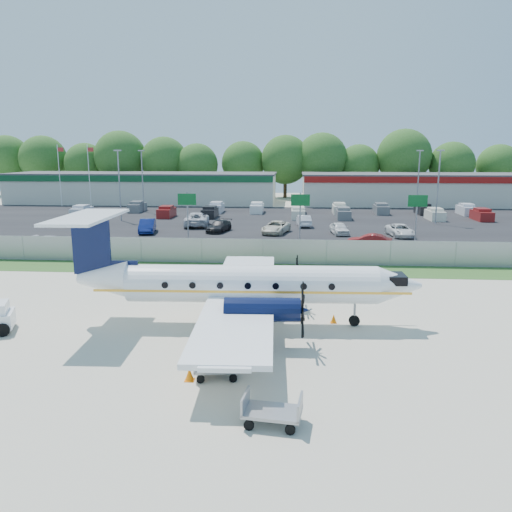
{
  "coord_description": "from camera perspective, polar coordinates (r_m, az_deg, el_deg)",
  "views": [
    {
      "loc": [
        2.32,
        -25.04,
        8.8
      ],
      "look_at": [
        0.0,
        6.0,
        2.3
      ],
      "focal_mm": 35.0,
      "sensor_mm": 36.0,
      "label": 1
    }
  ],
  "objects": [
    {
      "name": "light_pole_se",
      "position": [
        75.23,
        18.07,
        8.51
      ],
      "size": [
        0.9,
        0.35,
        9.09
      ],
      "color": "gray",
      "rests_on": "ground"
    },
    {
      "name": "cone_starboard_wing",
      "position": [
        41.05,
        0.25,
        -0.25
      ],
      "size": [
        0.35,
        0.35,
        0.49
      ],
      "color": "orange",
      "rests_on": "ground"
    },
    {
      "name": "flagpole_west",
      "position": [
        88.76,
        -21.53,
        8.95
      ],
      "size": [
        1.06,
        0.12,
        10.0
      ],
      "color": "white",
      "rests_on": "ground"
    },
    {
      "name": "parked_car_b",
      "position": [
        56.23,
        -4.24,
        2.76
      ],
      "size": [
        2.79,
        4.73,
        1.29
      ],
      "primitive_type": "imported",
      "rotation": [
        0.0,
        0.0,
        -0.24
      ],
      "color": "black",
      "rests_on": "ground"
    },
    {
      "name": "tree_line",
      "position": [
        99.45,
        2.94,
        6.71
      ],
      "size": [
        112.0,
        6.0,
        14.0
      ],
      "primitive_type": null,
      "color": "#265519",
      "rests_on": "ground"
    },
    {
      "name": "road_car_west",
      "position": [
        49.28,
        -22.17,
        0.63
      ],
      "size": [
        4.6,
        2.35,
        1.28
      ],
      "primitive_type": "imported",
      "rotation": [
        0.0,
        0.0,
        1.44
      ],
      "color": "silver",
      "rests_on": "ground"
    },
    {
      "name": "parked_car_f",
      "position": [
        60.94,
        -6.77,
        3.41
      ],
      "size": [
        3.54,
        6.37,
        1.68
      ],
      "primitive_type": "imported",
      "rotation": [
        0.0,
        0.0,
        3.27
      ],
      "color": "silver",
      "rests_on": "ground"
    },
    {
      "name": "building_east",
      "position": [
        90.39,
        19.61,
        7.21
      ],
      "size": [
        44.4,
        12.4,
        5.24
      ],
      "color": "beige",
      "rests_on": "ground"
    },
    {
      "name": "building_west",
      "position": [
        91.12,
        -12.64,
        7.64
      ],
      "size": [
        46.4,
        12.4,
        5.24
      ],
      "color": "beige",
      "rests_on": "ground"
    },
    {
      "name": "aircraft",
      "position": [
        25.56,
        -1.39,
        -3.21
      ],
      "size": [
        18.24,
        18.01,
        5.66
      ],
      "color": "white",
      "rests_on": "ground"
    },
    {
      "name": "road_car_mid",
      "position": [
        47.45,
        12.75,
        0.82
      ],
      "size": [
        4.38,
        2.25,
        1.38
      ],
      "primitive_type": "imported",
      "rotation": [
        0.0,
        0.0,
        -1.77
      ],
      "color": "maroon",
      "rests_on": "ground"
    },
    {
      "name": "parked_car_c",
      "position": [
        55.08,
        2.29,
        2.6
      ],
      "size": [
        3.43,
        5.35,
        1.37
      ],
      "primitive_type": "imported",
      "rotation": [
        0.0,
        0.0,
        -0.25
      ],
      "color": "beige",
      "rests_on": "ground"
    },
    {
      "name": "light_pole_ne",
      "position": [
        65.57,
        20.11,
        7.97
      ],
      "size": [
        0.9,
        0.35,
        9.09
      ],
      "color": "gray",
      "rests_on": "ground"
    },
    {
      "name": "grass_verge",
      "position": [
        38.14,
        0.67,
        -1.53
      ],
      "size": [
        170.0,
        4.0,
        0.02
      ],
      "primitive_type": "cube",
      "color": "#2D561E",
      "rests_on": "ground"
    },
    {
      "name": "parked_car_a",
      "position": [
        56.73,
        -12.29,
        2.6
      ],
      "size": [
        2.46,
        4.82,
        1.51
      ],
      "primitive_type": "imported",
      "rotation": [
        0.0,
        0.0,
        0.19
      ],
      "color": "navy",
      "rests_on": "ground"
    },
    {
      "name": "parked_car_d",
      "position": [
        55.09,
        9.48,
        2.44
      ],
      "size": [
        2.15,
        4.06,
        1.31
      ],
      "primitive_type": "imported",
      "rotation": [
        0.0,
        0.0,
        0.16
      ],
      "color": "silver",
      "rests_on": "ground"
    },
    {
      "name": "cone_nose",
      "position": [
        26.7,
        8.86,
        -7.1
      ],
      "size": [
        0.33,
        0.33,
        0.47
      ],
      "color": "orange",
      "rests_on": "ground"
    },
    {
      "name": "access_road",
      "position": [
        44.97,
        1.23,
        0.53
      ],
      "size": [
        170.0,
        8.0,
        0.02
      ],
      "primitive_type": "cube",
      "color": "black",
      "rests_on": "ground"
    },
    {
      "name": "light_pole_sw",
      "position": [
        76.45,
        -12.86,
        8.83
      ],
      "size": [
        0.9,
        0.35,
        9.09
      ],
      "color": "gray",
      "rests_on": "ground"
    },
    {
      "name": "flagpole_east",
      "position": [
        86.72,
        -18.51,
        9.11
      ],
      "size": [
        1.06,
        0.12,
        10.0
      ],
      "color": "white",
      "rests_on": "ground"
    },
    {
      "name": "ground",
      "position": [
        26.64,
        -0.97,
        -7.5
      ],
      "size": [
        170.0,
        170.0,
        0.0
      ],
      "primitive_type": "plane",
      "color": "beige",
      "rests_on": "ground"
    },
    {
      "name": "cone_port_wing",
      "position": [
        20.27,
        -7.62,
        -13.26
      ],
      "size": [
        0.38,
        0.38,
        0.53
      ],
      "color": "orange",
      "rests_on": "ground"
    },
    {
      "name": "sign_mid",
      "position": [
        48.23,
        5.08,
        5.58
      ],
      "size": [
        1.8,
        0.26,
        5.0
      ],
      "color": "gray",
      "rests_on": "ground"
    },
    {
      "name": "parking_lot",
      "position": [
        65.67,
        2.22,
        4.1
      ],
      "size": [
        170.0,
        32.0,
        0.02
      ],
      "primitive_type": "cube",
      "color": "black",
      "rests_on": "ground"
    },
    {
      "name": "baggage_cart_far",
      "position": [
        17.16,
        1.87,
        -17.26
      ],
      "size": [
        2.05,
        1.39,
        1.01
      ],
      "color": "gray",
      "rests_on": "ground"
    },
    {
      "name": "parked_car_e",
      "position": [
        55.22,
        16.11,
        2.16
      ],
      "size": [
        2.7,
        4.9,
        1.3
      ],
      "primitive_type": "imported",
      "rotation": [
        0.0,
        0.0,
        0.12
      ],
      "color": "silver",
      "rests_on": "ground"
    },
    {
      "name": "baggage_cart_near",
      "position": [
        20.35,
        -4.49,
        -12.5
      ],
      "size": [
        1.94,
        1.33,
        0.95
      ],
      "color": "gray",
      "rests_on": "ground"
    },
    {
      "name": "sign_right",
      "position": [
        49.62,
        17.94,
        5.23
      ],
      "size": [
        1.8,
        0.26,
        5.0
      ],
      "color": "gray",
      "rests_on": "ground"
    },
    {
      "name": "far_parking_rows",
      "position": [
        70.63,
        2.37,
        4.63
      ],
      "size": [
        56.0,
        10.0,
        1.6
      ],
      "primitive_type": null,
      "color": "gray",
      "rests_on": "ground"
    },
    {
      "name": "perimeter_fence",
      "position": [
        39.88,
        0.86,
        0.52
      ],
      "size": [
        120.0,
        0.06,
        1.99
      ],
      "color": "gray",
      "rests_on": "ground"
    },
    {
      "name": "sign_left",
      "position": [
        49.32,
        -7.87,
        5.65
      ],
      "size": [
        1.8,
        0.26,
        5.0
      ],
      "color": "gray",
      "rests_on": "ground"
    },
    {
      "name": "light_pole_nw",
      "position": [
        66.97,
        -15.37,
        8.33
      ],
      "size": [
        0.9,
        0.35,
        9.09
      ],
      "color": "gray",
      "rests_on": "ground"
    },
    {
      "name": "parked_car_g",
      "position": [
        60.53,
        5.47,
        3.39
      ],
      "size": [
        1.84,
        4.31,
        1.38
      ],
      "primitive_type": "imported",
      "rotation": [
        0.0,
        0.0,
        3.23
      ],
      "color": "silver",
      "rests_on": "ground"
    }
  ]
}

